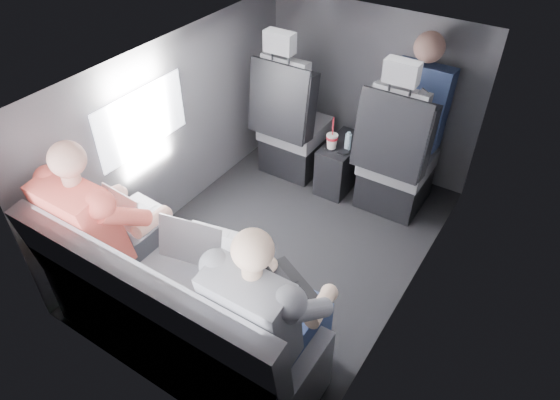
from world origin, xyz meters
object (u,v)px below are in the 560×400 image
Objects in this scene: laptop_white at (133,211)px; laptop_black at (276,287)px; laptop_silver at (203,242)px; passenger_rear_right at (269,314)px; front_seat_right at (395,163)px; front_seat_left at (292,129)px; water_bottle at (348,141)px; passenger_front_right at (418,106)px; center_console at (341,164)px; passenger_rear_left at (107,228)px; soda_cup at (332,141)px; rear_bench at (177,320)px.

laptop_black is (1.02, -0.04, 0.00)m from laptop_white.
laptop_silver is 0.33× the size of passenger_rear_right.
front_seat_left is at bearing 180.00° from front_seat_right.
passenger_rear_right reaches higher than water_bottle.
front_seat_left is at bearing 178.52° from water_bottle.
front_seat_right is (0.90, 0.00, 0.00)m from front_seat_left.
laptop_silver is 0.94× the size of laptop_black.
passenger_front_right reaches higher than laptop_white.
passenger_front_right reaches higher than laptop_silver.
passenger_rear_right is (0.09, -1.81, 0.23)m from front_seat_right.
passenger_rear_right is 2.07m from passenger_front_right.
laptop_black is 0.49× the size of passenger_front_right.
center_console is 0.38× the size of passenger_rear_left.
front_seat_left is at bearing 169.13° from soda_cup.
laptop_black is at bearing 110.82° from passenger_rear_right.
passenger_rear_left reaches higher than soda_cup.
rear_bench is 0.44m from laptop_silver.
laptop_black is at bearing -5.58° from laptop_silver.
soda_cup is at bearing -10.87° from front_seat_left.
passenger_front_right is (1.01, 1.87, 0.13)m from laptop_white.
passenger_rear_left is at bearing -91.13° from laptop_white.
center_console is 1.19× the size of laptop_silver.
soda_cup is at bearing 73.61° from passenger_rear_left.
front_seat_right is 3.13× the size of laptop_silver.
water_bottle is at bearing -39.73° from center_console.
passenger_front_right is at bearing 77.80° from rear_bench.
passenger_rear_right is 1.38× the size of passenger_front_right.
passenger_rear_left is at bearing -108.87° from water_bottle.
laptop_silver is 0.56m from passenger_rear_left.
water_bottle is 0.57m from passenger_front_right.
front_seat_right is at bearing 91.01° from laptop_black.
front_seat_left is at bearing 104.84° from laptop_silver.
passenger_rear_left reaches higher than laptop_white.
water_bottle is at bearing 71.13° from passenger_rear_left.
soda_cup is at bearing 91.28° from rear_bench.
passenger_rear_left is at bearing 170.21° from rear_bench.
soda_cup is at bearing -146.47° from passenger_front_right.
soda_cup reaches higher than center_console.
passenger_front_right is at bearing 91.95° from passenger_rear_right.
laptop_silver is at bearing 21.17° from passenger_rear_left.
front_seat_left reaches higher than soda_cup.
passenger_rear_right reaches higher than laptop_silver.
rear_bench is at bearing -88.72° from soda_cup.
laptop_silver reaches higher than laptop_black.
front_seat_right is 1.96m from rear_bench.
front_seat_left is at bearing 118.66° from passenger_rear_right.
laptop_silver reaches higher than soda_cup.
soda_cup is 1.62m from laptop_white.
laptop_silver is at bearing -75.16° from front_seat_left.
laptop_black is at bearing -74.20° from center_console.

